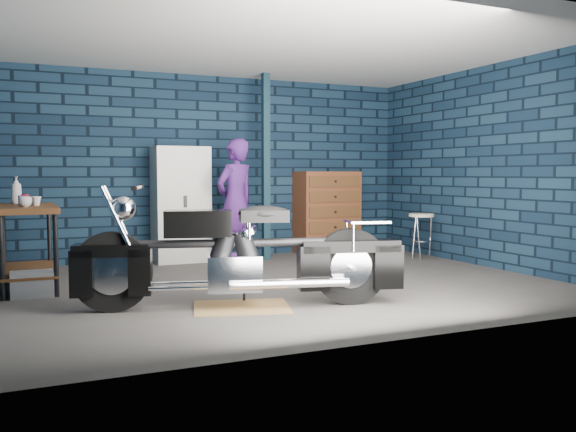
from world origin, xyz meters
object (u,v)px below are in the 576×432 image
at_px(storage_bin, 32,284).
at_px(locker, 181,204).
at_px(shop_stool, 421,236).
at_px(person, 235,202).
at_px(workbench, 28,247).
at_px(motorcycle, 241,247).
at_px(tool_chest, 327,212).

height_order(storage_bin, locker, locker).
bearing_deg(storage_bin, shop_stool, 6.99).
bearing_deg(person, shop_stool, 143.11).
xyz_separation_m(storage_bin, locker, (2.01, 1.82, 0.69)).
relative_size(workbench, storage_bin, 3.40).
relative_size(motorcycle, tool_chest, 2.03).
relative_size(storage_bin, locker, 0.25).
xyz_separation_m(workbench, motorcycle, (1.80, -1.87, 0.12)).
bearing_deg(workbench, storage_bin, -87.71).
bearing_deg(workbench, shop_stool, 1.63).
xyz_separation_m(tool_chest, shop_stool, (0.95, -1.17, -0.31)).
distance_m(motorcycle, tool_chest, 4.10).
bearing_deg(motorcycle, person, 87.55).
height_order(workbench, shop_stool, workbench).
bearing_deg(tool_chest, motorcycle, -129.03).
bearing_deg(person, storage_bin, 0.63).
xyz_separation_m(person, shop_stool, (2.69, -0.59, -0.53)).
distance_m(tool_chest, shop_stool, 1.54).
height_order(tool_chest, shop_stool, tool_chest).
relative_size(tool_chest, shop_stool, 1.93).
distance_m(storage_bin, locker, 2.80).
height_order(locker, shop_stool, locker).
height_order(motorcycle, person, person).
height_order(motorcycle, tool_chest, tool_chest).
bearing_deg(shop_stool, storage_bin, -173.01).
height_order(motorcycle, storage_bin, motorcycle).
bearing_deg(person, tool_chest, 173.97).
bearing_deg(person, motorcycle, 47.36).
xyz_separation_m(person, storage_bin, (-2.64, -1.24, -0.74)).
height_order(motorcycle, shop_stool, motorcycle).
distance_m(workbench, storage_bin, 0.60).
distance_m(person, locker, 0.85).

